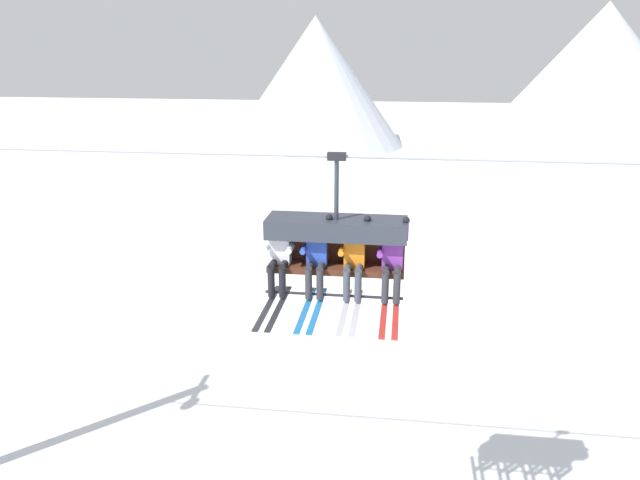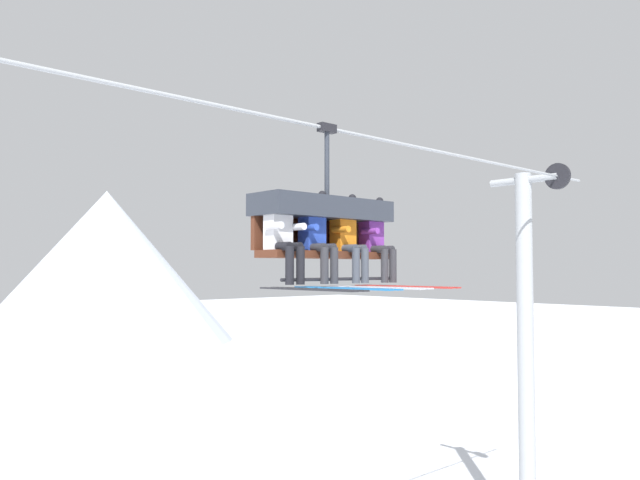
% 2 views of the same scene
% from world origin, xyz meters
% --- Properties ---
extents(mountain_peak_central, '(21.65, 21.65, 12.87)m').
position_xyz_m(mountain_peak_central, '(18.49, 44.73, 6.43)').
color(mountain_peak_central, silver).
rests_on(mountain_peak_central, ground_plane).
extents(lift_tower_far, '(0.36, 1.88, 8.40)m').
position_xyz_m(lift_tower_far, '(8.65, -0.02, 4.37)').
color(lift_tower_far, '#9EA3A8').
rests_on(lift_tower_far, ground_plane).
extents(lift_cable, '(18.85, 0.05, 0.05)m').
position_xyz_m(lift_cable, '(0.23, -0.80, 8.12)').
color(lift_cable, '#9EA3A8').
extents(chairlift_chair, '(2.19, 0.74, 2.19)m').
position_xyz_m(chairlift_chair, '(1.93, -0.73, 6.85)').
color(chairlift_chair, '#512819').
extents(skier_white, '(0.46, 1.70, 1.23)m').
position_xyz_m(skier_white, '(1.05, -0.95, 6.56)').
color(skier_white, silver).
extents(skier_blue, '(0.48, 1.70, 1.34)m').
position_xyz_m(skier_blue, '(1.64, -0.94, 6.58)').
color(skier_blue, '#2847B7').
extents(skier_orange, '(0.48, 1.70, 1.34)m').
position_xyz_m(skier_orange, '(2.23, -0.94, 6.58)').
color(skier_orange, orange).
extents(skier_purple, '(0.48, 1.70, 1.34)m').
position_xyz_m(skier_purple, '(2.82, -0.94, 6.58)').
color(skier_purple, purple).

